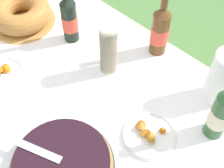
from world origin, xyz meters
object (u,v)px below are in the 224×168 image
(serving_knife, at_px, (69,164))
(snack_plate_right, at_px, (149,134))
(cup_stack, at_px, (109,50))
(cider_bottle_amber, at_px, (160,30))
(bundt_cake, at_px, (21,13))
(cider_bottle_green, at_px, (221,113))
(paper_towel_roll, at_px, (223,77))
(juice_bottle_red, at_px, (69,18))
(berry_tart, at_px, (62,165))

(serving_knife, height_order, snack_plate_right, serving_knife)
(cup_stack, bearing_deg, cider_bottle_amber, 72.14)
(bundt_cake, height_order, cider_bottle_green, cider_bottle_green)
(cup_stack, bearing_deg, paper_towel_roll, 26.23)
(cider_bottle_amber, height_order, snack_plate_right, cider_bottle_amber)
(cup_stack, xyz_separation_m, cider_bottle_green, (0.49, 0.05, 0.00))
(cup_stack, bearing_deg, juice_bottle_red, 176.15)
(bundt_cake, relative_size, juice_bottle_red, 1.01)
(snack_plate_right, xyz_separation_m, paper_towel_roll, (0.07, 0.33, 0.10))
(serving_knife, relative_size, cup_stack, 1.49)
(paper_towel_roll, bearing_deg, serving_knife, -105.96)
(juice_bottle_red, xyz_separation_m, paper_towel_roll, (0.66, 0.18, -0.00))
(berry_tart, xyz_separation_m, bundt_cake, (-0.72, 0.35, 0.02))
(juice_bottle_red, bearing_deg, bundt_cake, -160.93)
(serving_knife, bearing_deg, bundt_cake, -45.37)
(cider_bottle_amber, bearing_deg, paper_towel_roll, -6.11)
(serving_knife, distance_m, cider_bottle_green, 0.54)
(berry_tart, distance_m, juice_bottle_red, 0.64)
(berry_tart, height_order, cider_bottle_amber, cider_bottle_amber)
(cup_stack, relative_size, cider_bottle_green, 0.75)
(serving_knife, height_order, juice_bottle_red, juice_bottle_red)
(cup_stack, bearing_deg, snack_plate_right, -21.05)
(cider_bottle_green, distance_m, snack_plate_right, 0.26)
(cup_stack, bearing_deg, serving_knife, -61.28)
(cider_bottle_amber, xyz_separation_m, snack_plate_right, (0.26, -0.36, -0.11))
(snack_plate_right, bearing_deg, serving_knife, -109.69)
(serving_knife, distance_m, paper_towel_roll, 0.64)
(snack_plate_right, bearing_deg, juice_bottle_red, 166.21)
(serving_knife, distance_m, juice_bottle_red, 0.65)
(bundt_cake, height_order, paper_towel_roll, paper_towel_roll)
(bundt_cake, height_order, cider_bottle_amber, cider_bottle_amber)
(bundt_cake, bearing_deg, snack_plate_right, -3.72)
(berry_tart, xyz_separation_m, cup_stack, (-0.20, 0.43, 0.09))
(berry_tart, xyz_separation_m, cider_bottle_green, (0.29, 0.48, 0.09))
(cup_stack, distance_m, cider_bottle_amber, 0.25)
(snack_plate_right, bearing_deg, bundt_cake, 176.28)
(berry_tart, bearing_deg, snack_plate_right, 66.39)
(cider_bottle_amber, bearing_deg, cider_bottle_green, -23.66)
(serving_knife, bearing_deg, berry_tart, 0.00)
(cider_bottle_amber, distance_m, snack_plate_right, 0.45)
(berry_tart, distance_m, serving_knife, 0.05)
(cider_bottle_amber, relative_size, juice_bottle_red, 1.02)
(bundt_cake, relative_size, snack_plate_right, 1.60)
(cider_bottle_green, height_order, cider_bottle_amber, cider_bottle_green)
(cider_bottle_amber, bearing_deg, snack_plate_right, -54.73)
(serving_knife, relative_size, paper_towel_roll, 1.54)
(cup_stack, xyz_separation_m, snack_plate_right, (0.33, -0.13, -0.11))
(bundt_cake, bearing_deg, cup_stack, 7.93)
(paper_towel_roll, bearing_deg, bundt_cake, -163.62)
(serving_knife, relative_size, bundt_cake, 1.13)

